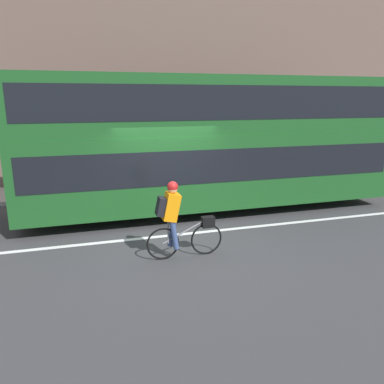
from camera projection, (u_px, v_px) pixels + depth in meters
name	position (u px, v px, depth m)	size (l,w,h in m)	color
ground_plane	(175.00, 238.00, 8.71)	(80.00, 80.00, 0.00)	#38383A
road_center_line	(173.00, 235.00, 8.86)	(50.00, 0.14, 0.01)	silver
sidewalk_curb	(141.00, 187.00, 13.41)	(60.00, 2.10, 0.13)	#A8A399
building_facade	(131.00, 55.00, 13.41)	(60.00, 0.30, 9.28)	brown
bus	(210.00, 138.00, 10.41)	(10.25, 2.44, 3.72)	black
cyclist_on_bike	(177.00, 217.00, 7.41)	(1.58, 0.32, 1.60)	black
trash_bin	(77.00, 176.00, 12.59)	(0.55, 0.55, 0.94)	#262628
street_sign_post	(304.00, 141.00, 14.75)	(0.36, 0.09, 2.49)	#59595B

